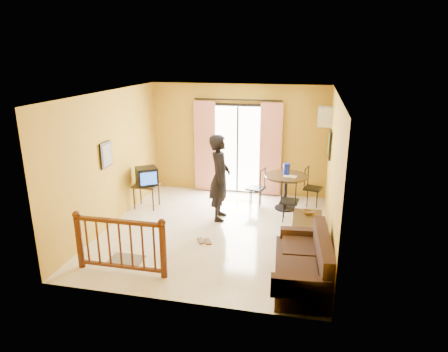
% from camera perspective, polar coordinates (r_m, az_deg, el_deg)
% --- Properties ---
extents(ground, '(5.00, 5.00, 0.00)m').
position_cam_1_polar(ground, '(8.34, -1.26, -7.83)').
color(ground, beige).
rests_on(ground, ground).
extents(room_shell, '(5.00, 5.00, 5.00)m').
position_cam_1_polar(room_shell, '(7.77, -1.34, 3.62)').
color(room_shell, white).
rests_on(room_shell, ground).
extents(balcony_door, '(2.25, 0.14, 2.46)m').
position_cam_1_polar(balcony_door, '(10.20, 1.94, 3.95)').
color(balcony_door, black).
rests_on(balcony_door, ground).
extents(tv_table, '(0.57, 0.47, 0.57)m').
position_cam_1_polar(tv_table, '(9.56, -11.06, -1.64)').
color(tv_table, black).
rests_on(tv_table, ground).
extents(television, '(0.62, 0.61, 0.42)m').
position_cam_1_polar(television, '(9.46, -10.99, -0.02)').
color(television, black).
rests_on(television, tv_table).
extents(picture_left, '(0.05, 0.42, 0.52)m').
position_cam_1_polar(picture_left, '(8.42, -16.50, 2.91)').
color(picture_left, black).
rests_on(picture_left, room_shell).
extents(dining_table, '(0.99, 0.99, 0.82)m').
position_cam_1_polar(dining_table, '(9.35, 8.83, -0.87)').
color(dining_table, black).
rests_on(dining_table, ground).
extents(water_jug, '(0.15, 0.15, 0.28)m').
position_cam_1_polar(water_jug, '(9.27, 8.92, 0.95)').
color(water_jug, '#1220AB').
rests_on(water_jug, dining_table).
extents(serving_tray, '(0.31, 0.24, 0.02)m').
position_cam_1_polar(serving_tray, '(9.20, 9.47, -0.05)').
color(serving_tray, silver).
rests_on(serving_tray, dining_table).
extents(dining_chairs, '(1.82, 1.45, 0.95)m').
position_cam_1_polar(dining_chairs, '(9.46, 8.70, -4.90)').
color(dining_chairs, black).
rests_on(dining_chairs, ground).
extents(air_conditioner, '(0.31, 0.60, 0.40)m').
position_cam_1_polar(air_conditioner, '(9.39, 14.22, 8.26)').
color(air_conditioner, silver).
rests_on(air_conditioner, room_shell).
extents(botanical_print, '(0.05, 0.50, 0.60)m').
position_cam_1_polar(botanical_print, '(8.84, 14.87, 4.37)').
color(botanical_print, black).
rests_on(botanical_print, room_shell).
extents(coffee_table, '(0.56, 1.00, 0.44)m').
position_cam_1_polar(coffee_table, '(8.04, 11.79, -6.89)').
color(coffee_table, black).
rests_on(coffee_table, ground).
extents(bowl, '(0.20, 0.20, 0.06)m').
position_cam_1_polar(bowl, '(8.17, 11.90, -5.13)').
color(bowl, brown).
rests_on(bowl, coffee_table).
extents(sofa, '(0.95, 1.83, 0.85)m').
position_cam_1_polar(sofa, '(6.57, 11.54, -12.46)').
color(sofa, black).
rests_on(sofa, ground).
extents(standing_person, '(0.53, 0.74, 1.89)m').
position_cam_1_polar(standing_person, '(8.61, -0.61, -0.24)').
color(standing_person, black).
rests_on(standing_person, ground).
extents(stair_balustrade, '(1.63, 0.13, 1.04)m').
position_cam_1_polar(stair_balustrade, '(6.86, -14.66, -9.03)').
color(stair_balustrade, '#471E0F').
rests_on(stair_balustrade, ground).
extents(doormat, '(0.61, 0.41, 0.02)m').
position_cam_1_polar(doormat, '(7.46, -13.77, -11.51)').
color(doormat, '#635E4F').
rests_on(doormat, ground).
extents(sandals, '(0.35, 0.27, 0.03)m').
position_cam_1_polar(sandals, '(7.89, -2.82, -9.28)').
color(sandals, brown).
rests_on(sandals, ground).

